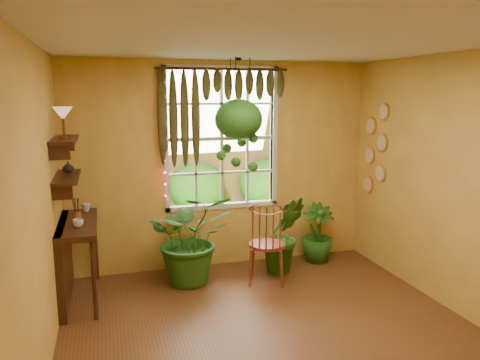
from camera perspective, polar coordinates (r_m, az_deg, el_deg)
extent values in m
plane|color=brown|center=(4.53, 5.33, -19.69)|extent=(4.50, 4.50, 0.00)
plane|color=silver|center=(3.95, 6.02, 16.61)|extent=(4.50, 4.50, 0.00)
plane|color=gold|center=(6.14, -2.17, 1.78)|extent=(4.00, 0.00, 4.00)
plane|color=gold|center=(3.79, -23.80, -4.56)|extent=(0.00, 4.50, 4.50)
plane|color=gold|center=(5.11, 26.96, -1.11)|extent=(0.00, 4.50, 4.50)
cube|color=silver|center=(6.12, -2.26, 5.06)|extent=(1.52, 0.10, 1.86)
cube|color=white|center=(6.15, -2.33, 5.09)|extent=(1.38, 0.01, 1.78)
cylinder|color=#3A200F|center=(6.00, -2.06, 13.37)|extent=(1.70, 0.04, 0.04)
cube|color=#3A200F|center=(5.43, -19.20, -5.12)|extent=(0.40, 1.20, 0.06)
cube|color=#3A200F|center=(5.57, -20.61, -9.37)|extent=(0.08, 1.18, 0.90)
cylinder|color=#3A200F|center=(5.04, -17.34, -11.51)|extent=(0.05, 0.05, 0.86)
cylinder|color=#3A200F|center=(6.07, -17.19, -7.70)|extent=(0.05, 0.05, 0.86)
cube|color=#3A200F|center=(5.32, -20.35, 0.35)|extent=(0.25, 0.90, 0.04)
cube|color=#3A200F|center=(5.27, -20.62, 4.63)|extent=(0.25, 0.90, 0.04)
cube|color=#28611B|center=(11.22, -8.36, -1.47)|extent=(14.00, 10.00, 0.04)
cube|color=olive|center=(9.31, -6.96, 1.87)|extent=(12.00, 0.10, 1.80)
plane|color=#83ABDC|center=(12.79, -9.67, 7.04)|extent=(12.00, 0.00, 12.00)
cylinder|color=maroon|center=(5.76, 3.31, -7.90)|extent=(0.58, 0.58, 0.04)
torus|color=maroon|center=(5.44, 3.26, -3.49)|extent=(0.40, 0.19, 0.42)
imported|color=#1C5215|center=(5.72, -5.96, -7.01)|extent=(1.06, 0.93, 1.13)
imported|color=#1C5215|center=(6.05, 5.30, -6.64)|extent=(0.59, 0.49, 1.00)
imported|color=#1C5215|center=(6.52, 9.41, -6.39)|extent=(0.46, 0.46, 0.80)
ellipsoid|color=black|center=(5.72, -0.17, 6.53)|extent=(0.34, 0.34, 0.21)
ellipsoid|color=#1C5215|center=(5.72, -0.17, 7.39)|extent=(0.58, 0.58, 0.49)
imported|color=silver|center=(5.19, -19.15, -4.98)|extent=(0.11, 0.11, 0.09)
imported|color=beige|center=(5.84, -18.26, -3.20)|extent=(0.14, 0.14, 0.10)
cylinder|color=brown|center=(5.41, -19.26, -4.25)|extent=(0.09, 0.09, 0.11)
imported|color=#B2AD99|center=(5.49, -20.22, 1.49)|extent=(0.13, 0.13, 0.12)
cylinder|color=#563918|center=(5.08, -20.63, 4.83)|extent=(0.11, 0.11, 0.03)
cylinder|color=#563918|center=(5.08, -20.70, 5.99)|extent=(0.03, 0.03, 0.20)
cone|color=slate|center=(5.07, -20.80, 7.59)|extent=(0.20, 0.20, 0.13)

